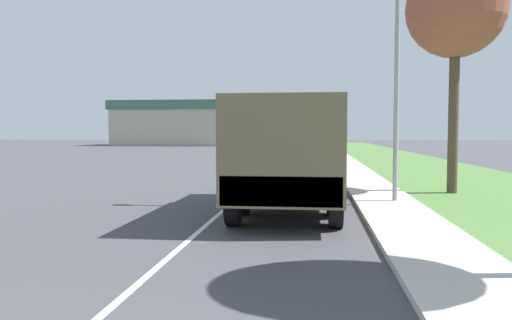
# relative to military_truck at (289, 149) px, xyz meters

# --- Properties ---
(ground_plane) EXTENTS (180.00, 180.00, 0.00)m
(ground_plane) POSITION_rel_military_truck_xyz_m (-1.76, 28.68, -1.64)
(ground_plane) COLOR #424247
(lane_centre_stripe) EXTENTS (0.12, 120.00, 0.00)m
(lane_centre_stripe) POSITION_rel_military_truck_xyz_m (-1.76, 28.68, -1.64)
(lane_centre_stripe) COLOR silver
(lane_centre_stripe) RESTS_ON ground
(sidewalk_right) EXTENTS (1.80, 120.00, 0.12)m
(sidewalk_right) POSITION_rel_military_truck_xyz_m (2.74, 28.68, -1.58)
(sidewalk_right) COLOR beige
(sidewalk_right) RESTS_ON ground
(grass_strip_right) EXTENTS (7.00, 120.00, 0.02)m
(grass_strip_right) POSITION_rel_military_truck_xyz_m (7.14, 28.68, -1.63)
(grass_strip_right) COLOR #4C7538
(grass_strip_right) RESTS_ON ground
(military_truck) EXTENTS (2.56, 7.06, 2.87)m
(military_truck) POSITION_rel_military_truck_xyz_m (0.00, 0.00, 0.00)
(military_truck) COLOR #474C38
(military_truck) RESTS_ON ground
(car_nearest_ahead) EXTENTS (1.84, 3.96, 1.66)m
(car_nearest_ahead) POSITION_rel_military_truck_xyz_m (0.16, 12.89, -0.90)
(car_nearest_ahead) COLOR maroon
(car_nearest_ahead) RESTS_ON ground
(car_second_ahead) EXTENTS (1.89, 4.75, 1.59)m
(car_second_ahead) POSITION_rel_military_truck_xyz_m (-0.01, 29.20, -0.93)
(car_second_ahead) COLOR #B7BABF
(car_second_ahead) RESTS_ON ground
(lamp_post) EXTENTS (1.69, 0.24, 7.91)m
(lamp_post) POSITION_rel_military_truck_xyz_m (2.80, 1.57, 3.12)
(lamp_post) COLOR gray
(lamp_post) RESTS_ON sidewalk_right
(tree_mid_right) EXTENTS (3.30, 3.30, 7.88)m
(tree_mid_right) POSITION_rel_military_truck_xyz_m (5.35, 4.47, 4.55)
(tree_mid_right) COLOR #4C3D2D
(tree_mid_right) RESTS_ON grass_strip_right
(building_distant) EXTENTS (18.50, 10.10, 6.91)m
(building_distant) POSITION_rel_military_truck_xyz_m (-21.32, 64.01, 1.86)
(building_distant) COLOR #B2A893
(building_distant) RESTS_ON ground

